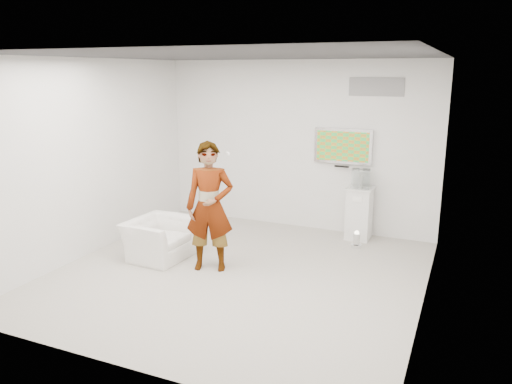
% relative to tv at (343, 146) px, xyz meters
% --- Properties ---
extents(room, '(5.01, 5.01, 3.00)m').
position_rel_tv_xyz_m(room, '(-0.85, -2.45, -0.05)').
color(room, '#A4A096').
rests_on(room, ground).
extents(tv, '(1.00, 0.08, 0.60)m').
position_rel_tv_xyz_m(tv, '(0.00, 0.00, 0.00)').
color(tv, silver).
rests_on(tv, room).
extents(logo_decal, '(0.90, 0.02, 0.30)m').
position_rel_tv_xyz_m(logo_decal, '(0.50, 0.04, 1.00)').
color(logo_decal, slate).
rests_on(logo_decal, room).
extents(person, '(0.79, 0.64, 1.86)m').
position_rel_tv_xyz_m(person, '(-1.30, -2.40, -0.62)').
color(person, silver).
rests_on(person, room).
extents(armchair, '(0.88, 0.99, 0.61)m').
position_rel_tv_xyz_m(armchair, '(-2.24, -2.34, -1.24)').
color(armchair, silver).
rests_on(armchair, room).
extents(pedestal, '(0.44, 0.44, 0.90)m').
position_rel_tv_xyz_m(pedestal, '(0.38, -0.22, -1.10)').
color(pedestal, silver).
rests_on(pedestal, room).
extents(floor_uplight, '(0.18, 0.18, 0.27)m').
position_rel_tv_xyz_m(floor_uplight, '(0.45, -0.68, -1.41)').
color(floor_uplight, white).
rests_on(floor_uplight, room).
extents(vitrine, '(0.36, 0.36, 0.30)m').
position_rel_tv_xyz_m(vitrine, '(0.38, -0.22, -0.50)').
color(vitrine, silver).
rests_on(vitrine, pedestal).
extents(console, '(0.07, 0.15, 0.20)m').
position_rel_tv_xyz_m(console, '(0.38, -0.22, -0.55)').
color(console, silver).
rests_on(console, pedestal).
extents(wii_remote, '(0.10, 0.12, 0.03)m').
position_rel_tv_xyz_m(wii_remote, '(-1.12, -2.18, 0.12)').
color(wii_remote, silver).
rests_on(wii_remote, person).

